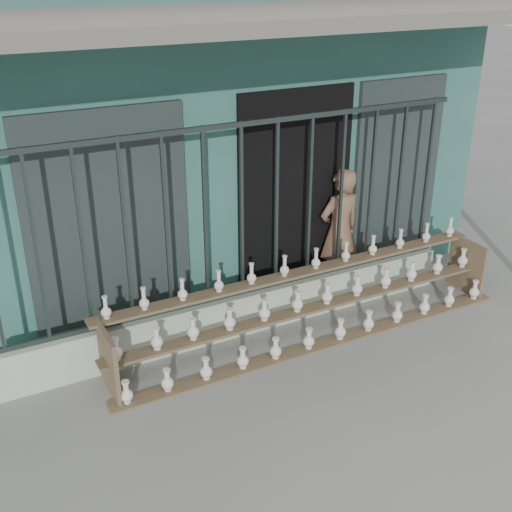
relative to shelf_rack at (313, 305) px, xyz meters
name	(u,v)px	position (x,y,z in m)	size (l,w,h in m)	color
ground	(307,397)	(-0.60, -0.89, -0.36)	(60.00, 60.00, 0.00)	slate
workshop_building	(143,124)	(-0.60, 3.34, 1.26)	(7.40, 6.60, 3.21)	#2C5D53
parapet_wall	(243,312)	(-0.60, 0.41, -0.14)	(5.00, 0.20, 0.45)	#ACBEA3
security_fence	(242,212)	(-0.60, 0.41, 0.99)	(5.00, 0.04, 1.80)	#283330
shelf_rack	(313,305)	(0.00, 0.00, 0.00)	(4.50, 0.68, 0.85)	brown
elderly_woman	(339,231)	(0.81, 0.74, 0.39)	(0.55, 0.36, 1.51)	brown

